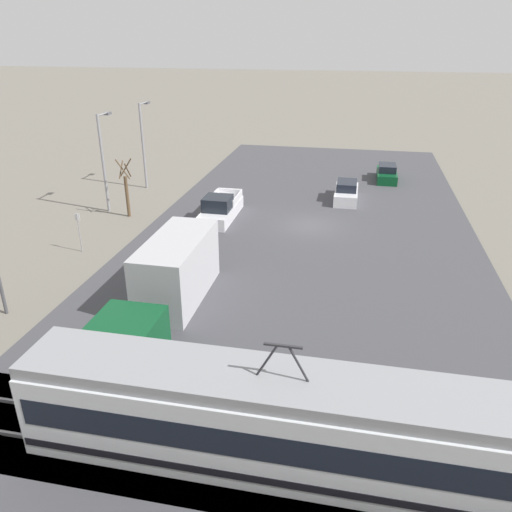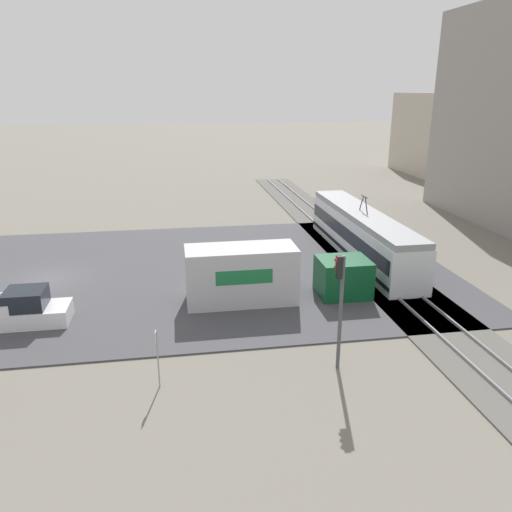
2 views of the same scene
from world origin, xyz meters
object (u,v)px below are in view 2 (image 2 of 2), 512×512
at_px(traffic_light_pole, 340,297).
at_px(no_parking_sign, 157,354).
at_px(box_truck, 267,275).
at_px(light_rail_tram, 362,235).
at_px(pickup_truck, 13,312).

xyz_separation_m(traffic_light_pole, no_parking_sign, (0.25, -7.48, -1.81)).
bearing_deg(no_parking_sign, box_truck, 143.45).
distance_m(light_rail_tram, box_truck, 10.55).
xyz_separation_m(light_rail_tram, pickup_truck, (7.76, -21.34, -0.88)).
distance_m(light_rail_tram, pickup_truck, 22.73).
bearing_deg(traffic_light_pole, no_parking_sign, -88.12).
bearing_deg(no_parking_sign, pickup_truck, -132.95).
height_order(light_rail_tram, no_parking_sign, light_rail_tram).
height_order(box_truck, traffic_light_pole, traffic_light_pole).
distance_m(pickup_truck, no_parking_sign, 10.08).
height_order(box_truck, no_parking_sign, box_truck).
bearing_deg(pickup_truck, no_parking_sign, 47.05).
bearing_deg(pickup_truck, traffic_light_pole, 66.01).
xyz_separation_m(box_truck, traffic_light_pole, (7.64, 1.63, 1.77)).
distance_m(pickup_truck, traffic_light_pole, 16.44).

